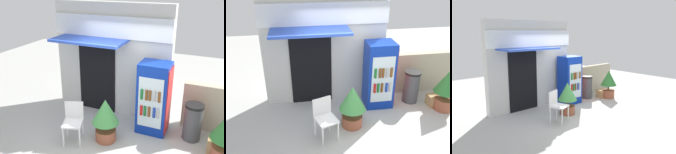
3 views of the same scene
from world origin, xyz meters
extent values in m
plane|color=#B2B2AD|center=(0.00, 0.00, 0.00)|extent=(16.00, 16.00, 0.00)
cube|color=silver|center=(-0.64, 1.56, 1.47)|extent=(3.13, 0.26, 2.93)
cube|color=white|center=(-0.64, 1.39, 2.35)|extent=(3.13, 0.08, 0.53)
cube|color=blue|center=(-1.01, 1.02, 2.06)|extent=(1.80, 0.83, 0.06)
cube|color=black|center=(-1.01, 1.42, 1.00)|extent=(1.04, 0.03, 2.01)
cube|color=#0C2D9E|center=(0.66, 1.01, 0.86)|extent=(0.69, 0.59, 1.72)
cube|color=silver|center=(0.66, 0.70, 0.86)|extent=(0.55, 0.02, 1.20)
cube|color=red|center=(1.02, 1.01, 0.86)|extent=(0.02, 0.53, 1.54)
cylinder|color=red|center=(0.47, 0.68, 0.66)|extent=(0.06, 0.06, 0.24)
cylinder|color=#196B2D|center=(0.56, 0.68, 0.66)|extent=(0.06, 0.06, 0.24)
cylinder|color=brown|center=(0.66, 0.68, 0.66)|extent=(0.06, 0.06, 0.24)
cylinder|color=#1938A5|center=(0.77, 0.68, 0.66)|extent=(0.06, 0.06, 0.24)
cylinder|color=#B2B2B7|center=(0.86, 0.68, 0.66)|extent=(0.06, 0.06, 0.24)
cylinder|color=#196B2D|center=(0.47, 0.68, 1.06)|extent=(0.06, 0.06, 0.24)
cylinder|color=brown|center=(0.58, 0.68, 1.06)|extent=(0.06, 0.06, 0.24)
cylinder|color=brown|center=(0.66, 0.68, 1.06)|extent=(0.06, 0.06, 0.24)
cylinder|color=#B2B2B7|center=(0.75, 0.68, 1.06)|extent=(0.06, 0.06, 0.24)
cylinder|color=brown|center=(0.86, 0.68, 1.06)|extent=(0.06, 0.06, 0.24)
cylinder|color=white|center=(-0.93, -0.42, 0.23)|extent=(0.04, 0.04, 0.46)
cylinder|color=white|center=(-0.59, -0.30, 0.23)|extent=(0.04, 0.04, 0.46)
cylinder|color=white|center=(-1.06, -0.05, 0.23)|extent=(0.04, 0.04, 0.46)
cylinder|color=white|center=(-0.72, 0.07, 0.23)|extent=(0.04, 0.04, 0.46)
cube|color=white|center=(-0.82, -0.17, 0.48)|extent=(0.54, 0.56, 0.04)
cube|color=white|center=(-0.89, 0.02, 0.70)|extent=(0.40, 0.18, 0.40)
cylinder|color=#995138|center=(-0.19, 0.18, 0.13)|extent=(0.47, 0.47, 0.27)
cylinder|color=brown|center=(-0.19, 0.18, 0.36)|extent=(0.05, 0.05, 0.19)
cone|color=#47994C|center=(-0.19, 0.18, 0.74)|extent=(0.61, 0.61, 0.56)
cylinder|color=#995138|center=(2.28, 0.50, 0.16)|extent=(0.48, 0.48, 0.31)
cylinder|color=brown|center=(2.28, 0.50, 0.41)|extent=(0.05, 0.05, 0.19)
cone|color=#2D7533|center=(2.28, 0.50, 0.79)|extent=(0.62, 0.62, 0.58)
cylinder|color=#47474C|center=(1.59, 1.01, 0.41)|extent=(0.40, 0.40, 0.82)
cylinder|color=black|center=(1.59, 1.01, 0.85)|extent=(0.42, 0.42, 0.06)
cube|color=#B7AD93|center=(2.45, 1.59, 0.57)|extent=(2.38, 0.21, 1.14)
cube|color=tan|center=(2.15, 0.70, 0.15)|extent=(0.40, 0.31, 0.30)
camera|label=1|loc=(1.90, -4.23, 3.46)|focal=40.55mm
camera|label=2|loc=(-1.27, -4.51, 3.62)|focal=40.47mm
camera|label=3|loc=(-4.90, -5.02, 2.57)|focal=37.15mm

